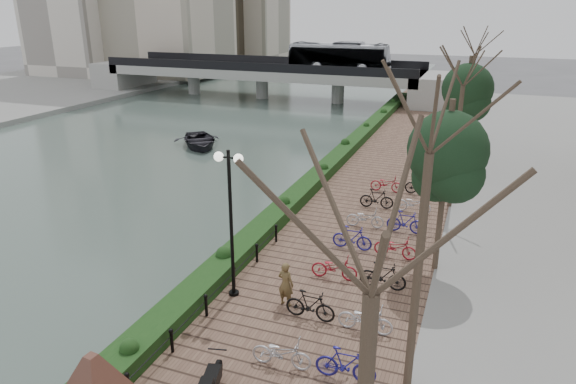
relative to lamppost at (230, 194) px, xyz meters
The scene contains 12 objects.
ground 6.39m from the lamppost, 109.93° to the right, with size 220.00×220.00×0.00m, color #59595B.
river_water 26.73m from the lamppost, 129.07° to the left, with size 30.00×130.00×0.02m, color #4F625C.
promenade 13.79m from the lamppost, 79.68° to the left, with size 8.00×75.00×0.50m, color brown.
hedge 15.90m from the lamppost, 93.82° to the left, with size 1.10×56.00×0.60m, color #143513.
chain_fence 4.21m from the lamppost, 95.34° to the right, with size 0.10×14.10×0.70m.
lamppost is the anchor object (origin of this frame).
motorcycle 6.01m from the lamppost, 69.75° to the right, with size 0.51×1.64×1.02m, color black, non-canonical shape.
pedestrian 3.52m from the lamppost, ahead, with size 0.58×0.38×1.58m, color brown.
bicycle_parking 6.98m from the lamppost, 51.40° to the left, with size 2.40×17.32×1.00m.
street_trees 10.37m from the lamppost, 52.09° to the left, with size 3.20×37.12×6.80m.
bridge 43.11m from the lamppost, 110.05° to the left, with size 36.00×10.77×6.50m.
boat 22.64m from the lamppost, 123.27° to the left, with size 3.50×4.90×1.01m, color #242328.
Camera 1 is at (8.99, -9.44, 9.98)m, focal length 32.00 mm.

